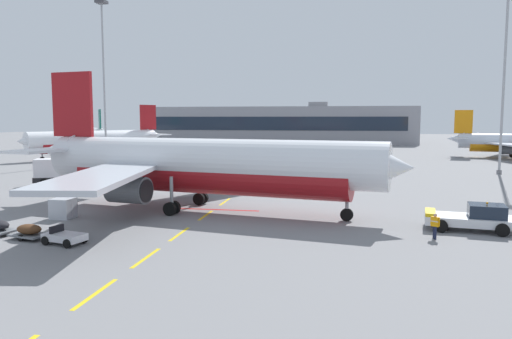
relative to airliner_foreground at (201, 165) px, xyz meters
The scene contains 13 objects.
ground 29.77m from the airliner_foreground, 38.98° to the left, with size 400.00×400.00×0.00m, color slate.
apron_paint_markings 17.56m from the airliner_foreground, 86.86° to the left, with size 8.00×98.72×0.01m.
airliner_foreground is the anchor object (origin of this frame).
pushback_tug 21.64m from the airliner_foreground, 10.43° to the right, with size 6.36×3.89×2.08m.
airliner_far_center 62.00m from the airliner_foreground, 125.82° to the left, with size 26.39×28.30×10.80m.
airliner_far_right 104.38m from the airliner_foreground, 122.84° to the left, with size 25.26×27.01×10.23m.
fuel_service_truck 24.45m from the airliner_foreground, 148.42° to the left, with size 7.39×4.84×3.14m.
baggage_train 14.69m from the airliner_foreground, 125.52° to the right, with size 8.69×3.58×1.14m.
ground_crew_worker 19.46m from the airliner_foreground, 21.29° to the right, with size 0.54×0.51×1.71m.
uld_cargo_container 11.56m from the airliner_foreground, 152.57° to the right, with size 1.65×1.62×1.60m.
apron_light_mast_near 54.31m from the airliner_foreground, 125.63° to the left, with size 1.80×1.80×28.69m.
apron_light_mast_far 49.79m from the airliner_foreground, 44.94° to the left, with size 1.80×1.80×28.09m.
terminal_satellite 119.34m from the airliner_foreground, 94.19° to the left, with size 85.82×23.00×13.13m.
Camera 1 is at (28.86, -18.41, 7.90)m, focal length 34.12 mm.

